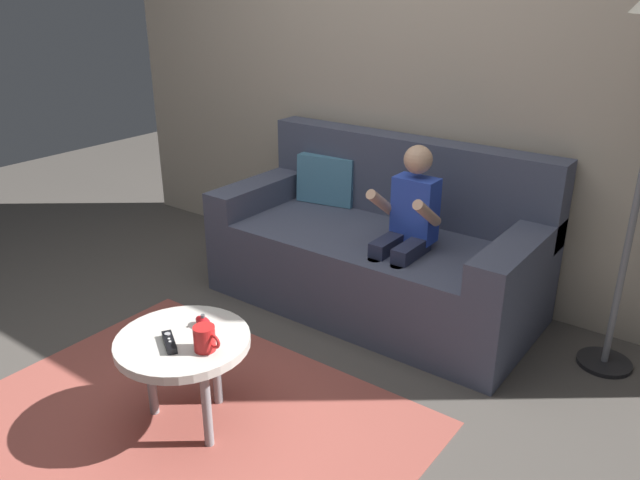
{
  "coord_description": "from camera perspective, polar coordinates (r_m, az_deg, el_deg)",
  "views": [
    {
      "loc": [
        1.72,
        -1.36,
        1.64
      ],
      "look_at": [
        0.23,
        0.63,
        0.6
      ],
      "focal_mm": 35.28,
      "sensor_mm": 36.0,
      "label": 1
    }
  ],
  "objects": [
    {
      "name": "ground_plane",
      "position": [
        2.74,
        -12.26,
        -14.81
      ],
      "size": [
        8.25,
        8.25,
        0.0
      ],
      "primitive_type": "plane",
      "color": "#4C4742"
    },
    {
      "name": "game_remote_black_near_edge",
      "position": [
        2.41,
        -13.5,
        -9.0
      ],
      "size": [
        0.14,
        0.1,
        0.03
      ],
      "color": "black",
      "rests_on": "coffee_table"
    },
    {
      "name": "person_seated_on_couch",
      "position": [
        3.02,
        7.78,
        1.0
      ],
      "size": [
        0.29,
        0.36,
        0.93
      ],
      "color": "#282D47",
      "rests_on": "ground"
    },
    {
      "name": "wall_back",
      "position": [
        3.52,
        7.53,
        16.06
      ],
      "size": [
        4.13,
        0.05,
        2.5
      ],
      "primitive_type": "cube",
      "color": "#B2A38E",
      "rests_on": "ground"
    },
    {
      "name": "area_rug",
      "position": [
        2.66,
        -11.67,
        -15.79
      ],
      "size": [
        1.77,
        1.29,
        0.01
      ],
      "primitive_type": "cube",
      "color": "#9E4C42",
      "rests_on": "ground"
    },
    {
      "name": "nunchuk_red",
      "position": [
        2.49,
        -10.55,
        -7.31
      ],
      "size": [
        0.1,
        0.06,
        0.05
      ],
      "color": "red",
      "rests_on": "coffee_table"
    },
    {
      "name": "coffee_mug",
      "position": [
        2.33,
        -10.39,
        -8.78
      ],
      "size": [
        0.12,
        0.08,
        0.09
      ],
      "color": "red",
      "rests_on": "coffee_table"
    },
    {
      "name": "coffee_table",
      "position": [
        2.47,
        -12.25,
        -9.49
      ],
      "size": [
        0.51,
        0.51,
        0.39
      ],
      "color": "beige",
      "rests_on": "ground"
    },
    {
      "name": "couch",
      "position": [
        3.37,
        5.29,
        -0.87
      ],
      "size": [
        1.7,
        0.8,
        0.86
      ],
      "color": "#474C60",
      "rests_on": "ground"
    }
  ]
}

